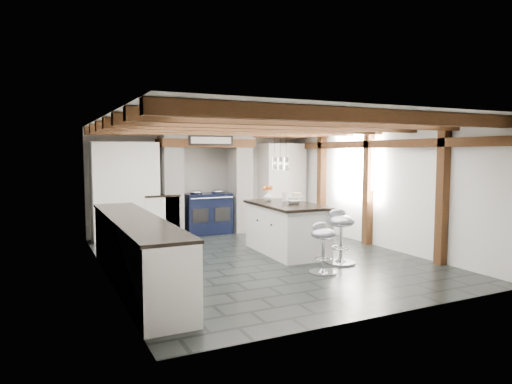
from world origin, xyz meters
name	(u,v)px	position (x,y,z in m)	size (l,w,h in m)	color
ground	(261,259)	(0.00, 0.00, 0.00)	(6.00, 6.00, 0.00)	black
room_shell	(199,191)	(-0.61, 1.42, 1.07)	(6.00, 6.03, 6.00)	white
range_cooker	(207,213)	(0.00, 2.68, 0.47)	(1.00, 0.63, 0.99)	black
kitchen_island	(286,227)	(0.62, 0.24, 0.46)	(1.00, 1.83, 1.19)	white
bar_stool_near	(341,230)	(1.01, -0.85, 0.55)	(0.49, 0.49, 0.89)	silver
bar_stool_far	(323,242)	(0.42, -1.22, 0.47)	(0.41, 0.41, 0.76)	silver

